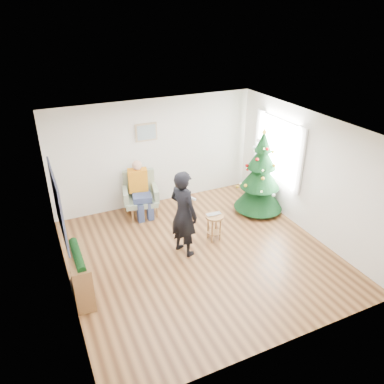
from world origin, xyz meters
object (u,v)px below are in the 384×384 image
stool (214,227)px  console (81,276)px  christmas_tree (261,175)px  armchair (141,199)px  standing_man (183,213)px

stool → console: (-2.83, -0.56, 0.11)m
stool → christmas_tree: bearing=23.0°
armchair → standing_man: 1.93m
armchair → console: armchair is taller
console → christmas_tree: bearing=17.6°
armchair → console: size_ratio=1.02×
christmas_tree → console: bearing=-164.6°
armchair → console: bearing=-116.4°
standing_man → console: 2.17m
standing_man → console: (-2.08, -0.42, -0.48)m
stool → console: bearing=-168.9°
stool → standing_man: (-0.76, -0.14, 0.59)m
armchair → standing_man: size_ratio=0.58×
stool → console: 2.89m
armchair → console: 2.87m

